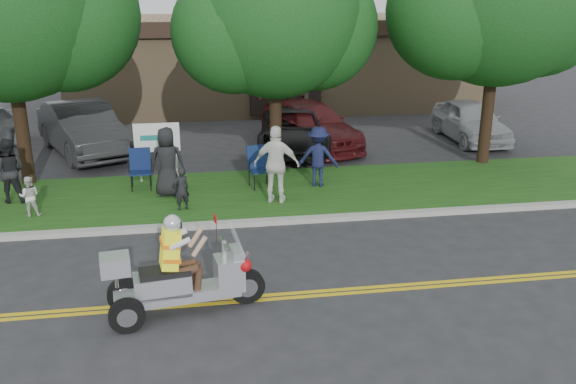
{
  "coord_description": "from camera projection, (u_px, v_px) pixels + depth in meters",
  "views": [
    {
      "loc": [
        -1.9,
        -10.18,
        5.27
      ],
      "look_at": [
        0.04,
        2.0,
        1.13
      ],
      "focal_mm": 38.0,
      "sensor_mm": 36.0,
      "label": 1
    }
  ],
  "objects": [
    {
      "name": "child_left",
      "position": [
        182.0,
        189.0,
        14.79
      ],
      "size": [
        0.46,
        0.39,
        1.06
      ],
      "primitive_type": "imported",
      "rotation": [
        0.0,
        0.0,
        3.55
      ],
      "color": "black",
      "rests_on": "grass_verge"
    },
    {
      "name": "spectator_adult_right",
      "position": [
        277.0,
        164.0,
        15.2
      ],
      "size": [
        1.24,
        0.79,
        1.96
      ],
      "primitive_type": "imported",
      "rotation": [
        0.0,
        0.0,
        2.85
      ],
      "color": "white",
      "rests_on": "grass_verge"
    },
    {
      "name": "spectator_adult_mid",
      "position": [
        9.0,
        170.0,
        15.26
      ],
      "size": [
        0.86,
        0.7,
        1.64
      ],
      "primitive_type": "imported",
      "rotation": [
        0.0,
        0.0,
        3.04
      ],
      "color": "black",
      "rests_on": "grass_verge"
    },
    {
      "name": "tree_left",
      "position": [
        7.0,
        5.0,
        15.57
      ],
      "size": [
        6.62,
        5.4,
        7.78
      ],
      "color": "#332114",
      "rests_on": "ground"
    },
    {
      "name": "spectator_chair_a",
      "position": [
        318.0,
        157.0,
        16.51
      ],
      "size": [
        1.2,
        0.9,
        1.65
      ],
      "primitive_type": "imported",
      "rotation": [
        0.0,
        0.0,
        2.84
      ],
      "color": "#161B3F",
      "rests_on": "grass_verge"
    },
    {
      "name": "tree_mid",
      "position": [
        277.0,
        20.0,
        16.94
      ],
      "size": [
        5.88,
        4.8,
        7.05
      ],
      "color": "#332114",
      "rests_on": "ground"
    },
    {
      "name": "lawn_chair_a",
      "position": [
        259.0,
        164.0,
        16.54
      ],
      "size": [
        0.7,
        0.72,
        1.12
      ],
      "rotation": [
        0.0,
        0.0,
        0.21
      ],
      "color": "black",
      "rests_on": "grass_verge"
    },
    {
      "name": "parked_car_right",
      "position": [
        310.0,
        125.0,
        21.14
      ],
      "size": [
        3.41,
        5.55,
        1.5
      ],
      "primitive_type": "imported",
      "rotation": [
        0.0,
        0.0,
        0.27
      ],
      "color": "#4A1113",
      "rests_on": "ground"
    },
    {
      "name": "trike_scooter",
      "position": [
        178.0,
        279.0,
        10.22
      ],
      "size": [
        2.73,
        1.02,
        1.79
      ],
      "rotation": [
        0.0,
        0.0,
        0.14
      ],
      "color": "black",
      "rests_on": "ground"
    },
    {
      "name": "centerline_far",
      "position": [
        307.0,
        292.0,
        11.1
      ],
      "size": [
        60.0,
        0.1,
        0.01
      ],
      "primitive_type": "cube",
      "color": "gold",
      "rests_on": "ground"
    },
    {
      "name": "ground",
      "position": [
        303.0,
        282.0,
        11.49
      ],
      "size": [
        120.0,
        120.0,
        0.0
      ],
      "primitive_type": "plane",
      "color": "#28282B",
      "rests_on": "ground"
    },
    {
      "name": "centerline_near",
      "position": [
        308.0,
        296.0,
        10.95
      ],
      "size": [
        60.0,
        0.1,
        0.01
      ],
      "primitive_type": "cube",
      "color": "gold",
      "rests_on": "ground"
    },
    {
      "name": "commercial_building",
      "position": [
        272.0,
        60.0,
        28.92
      ],
      "size": [
        18.0,
        8.2,
        4.0
      ],
      "color": "#9E7F5B",
      "rests_on": "ground"
    },
    {
      "name": "business_sign",
      "position": [
        157.0,
        141.0,
        16.84
      ],
      "size": [
        1.25,
        0.06,
        1.75
      ],
      "color": "silver",
      "rests_on": "ground"
    },
    {
      "name": "parked_car_left",
      "position": [
        83.0,
        129.0,
        20.1
      ],
      "size": [
        3.78,
        5.46,
        1.71
      ],
      "primitive_type": "imported",
      "rotation": [
        0.0,
        0.0,
        0.43
      ],
      "color": "#2B2B2D",
      "rests_on": "ground"
    },
    {
      "name": "child_right",
      "position": [
        29.0,
        196.0,
        14.41
      ],
      "size": [
        0.49,
        0.39,
        0.97
      ],
      "primitive_type": "imported",
      "rotation": [
        0.0,
        0.0,
        3.19
      ],
      "color": "silver",
      "rests_on": "grass_verge"
    },
    {
      "name": "spectator_chair_b",
      "position": [
        167.0,
        162.0,
        15.71
      ],
      "size": [
        0.94,
        0.66,
        1.81
      ],
      "primitive_type": "imported",
      "rotation": [
        0.0,
        0.0,
        3.04
      ],
      "color": "black",
      "rests_on": "grass_verge"
    },
    {
      "name": "parked_car_mid",
      "position": [
        294.0,
        130.0,
        20.64
      ],
      "size": [
        3.14,
        5.35,
        1.4
      ],
      "primitive_type": "imported",
      "rotation": [
        0.0,
        0.0,
        -0.17
      ],
      "color": "black",
      "rests_on": "ground"
    },
    {
      "name": "lawn_chair_b",
      "position": [
        140.0,
        166.0,
        16.41
      ],
      "size": [
        0.59,
        0.61,
        1.08
      ],
      "rotation": [
        0.0,
        0.0,
        0.04
      ],
      "color": "black",
      "rests_on": "grass_verge"
    },
    {
      "name": "parked_car_far_right",
      "position": [
        470.0,
        121.0,
        21.93
      ],
      "size": [
        1.88,
        4.34,
        1.46
      ],
      "primitive_type": "imported",
      "rotation": [
        0.0,
        0.0,
        -0.04
      ],
      "color": "#9C9FA3",
      "rests_on": "ground"
    },
    {
      "name": "grass_verge",
      "position": [
        268.0,
        193.0,
        16.35
      ],
      "size": [
        60.0,
        4.0,
        0.1
      ],
      "primitive_type": "cube",
      "color": "#164713",
      "rests_on": "ground"
    },
    {
      "name": "curb",
      "position": [
        279.0,
        221.0,
        14.33
      ],
      "size": [
        60.0,
        0.25,
        0.12
      ],
      "primitive_type": "cube",
      "color": "#A8A89E",
      "rests_on": "ground"
    }
  ]
}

